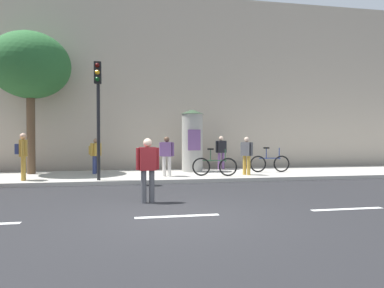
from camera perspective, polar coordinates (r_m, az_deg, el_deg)
The scene contains 15 objects.
ground_plane at distance 7.40m, azimuth -2.44°, elevation -11.98°, with size 80.00×80.00×0.00m, color #232326.
sidewalk_curb at distance 14.26m, azimuth -6.36°, elevation -5.31°, with size 36.00×4.00×0.15m, color #B2ADA3.
lane_markings at distance 7.40m, azimuth -2.44°, elevation -11.95°, with size 25.80×0.16×0.01m.
building_backdrop at distance 19.34m, azimuth -7.44°, elevation 9.00°, with size 36.00×5.00×8.64m, color #B7A893.
traffic_light at distance 12.49m, azimuth -15.43°, elevation 6.95°, with size 0.24×0.45×4.15m.
poster_column at distance 15.19m, azimuth 0.04°, elevation 0.66°, with size 1.02×1.02×2.76m.
street_tree at distance 15.95m, azimuth -25.41°, elevation 11.68°, with size 3.22×3.22×5.88m.
pedestrian_with_bag at distance 8.79m, azimuth -7.41°, elevation -3.54°, with size 0.59×0.29×1.65m.
pedestrian_in_dark_shirt at distance 16.17m, azimuth 4.89°, elevation -1.00°, with size 0.60×0.40×1.57m.
pedestrian_tallest at distance 13.96m, azimuth 9.11°, elevation -1.50°, with size 0.43×0.48×1.54m.
pedestrian_with_backpack at distance 14.80m, azimuth -15.84°, elevation -1.42°, with size 0.51×0.52×1.48m.
pedestrian_in_red_top at distance 13.31m, azimuth -4.21°, elevation -1.49°, with size 0.55×0.49×1.55m.
pedestrian_near_pole at distance 13.44m, azimuth -26.45°, elevation -1.26°, with size 0.43×0.57×1.67m.
bicycle_leaning at distance 15.29m, azimuth 12.87°, elevation -3.15°, with size 1.77×0.23×1.09m.
bicycle_upright at distance 13.47m, azimuth 3.79°, elevation -3.70°, with size 1.72×0.52×1.09m.
Camera 1 is at (-1.00, -7.14, 1.68)m, focal length 31.93 mm.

